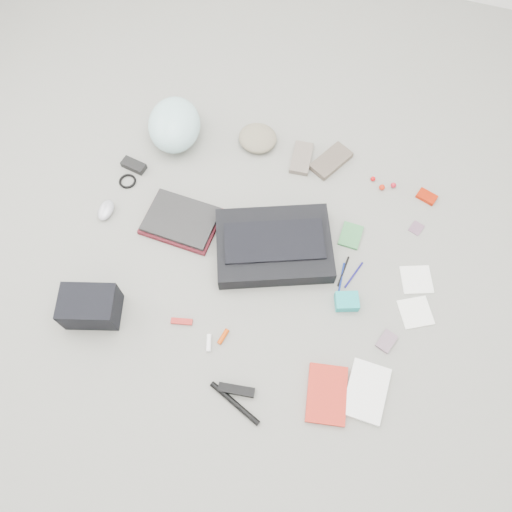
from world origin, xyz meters
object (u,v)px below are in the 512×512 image
(messenger_bag, at_px, (274,246))
(bike_helmet, at_px, (174,125))
(laptop, at_px, (181,219))
(accordion_wallet, at_px, (347,301))
(camera_bag, at_px, (90,307))
(book_red, at_px, (327,394))

(messenger_bag, bearing_deg, bike_helmet, 123.53)
(laptop, bearing_deg, accordion_wallet, -8.50)
(laptop, bearing_deg, messenger_bag, 1.61)
(laptop, relative_size, accordion_wallet, 3.21)
(messenger_bag, height_order, accordion_wallet, messenger_bag)
(bike_helmet, bearing_deg, accordion_wallet, -48.56)
(laptop, xyz_separation_m, camera_bag, (-0.19, -0.52, 0.04))
(camera_bag, xyz_separation_m, accordion_wallet, (1.01, 0.37, -0.05))
(accordion_wallet, bearing_deg, laptop, 149.90)
(accordion_wallet, bearing_deg, book_red, -107.14)
(messenger_bag, relative_size, accordion_wallet, 5.17)
(camera_bag, height_order, book_red, camera_bag)
(bike_helmet, height_order, camera_bag, bike_helmet)
(messenger_bag, xyz_separation_m, camera_bag, (-0.64, -0.52, 0.03))
(messenger_bag, xyz_separation_m, laptop, (-0.45, 0.00, -0.01))
(camera_bag, bearing_deg, bike_helmet, 74.30)
(book_red, distance_m, accordion_wallet, 0.40)
(bike_helmet, distance_m, book_red, 1.45)
(camera_bag, distance_m, book_red, 1.03)
(laptop, distance_m, book_red, 1.00)
(accordion_wallet, bearing_deg, camera_bag, -179.44)
(camera_bag, bearing_deg, messenger_bag, 22.58)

